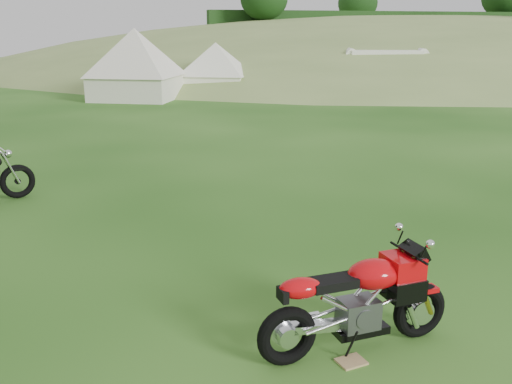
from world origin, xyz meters
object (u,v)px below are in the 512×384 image
object	(u,v)px
sport_motorcycle	(357,295)
caravan	(384,69)
plywood_board	(351,362)
tent_mid	(216,67)
tent_left	(136,66)

from	to	relation	value
sport_motorcycle	caravan	distance (m)	24.12
sport_motorcycle	plywood_board	size ratio (longest dim) A/B	7.54
sport_motorcycle	caravan	bearing A→B (deg)	57.10
tent_mid	caravan	distance (m)	8.20
sport_motorcycle	tent_mid	world-z (taller)	tent_mid
tent_left	caravan	size ratio (longest dim) A/B	0.78
sport_motorcycle	plywood_board	bearing A→B (deg)	-126.87
tent_left	tent_mid	distance (m)	3.93
plywood_board	sport_motorcycle	bearing A→B (deg)	59.50
tent_left	caravan	world-z (taller)	tent_left
tent_mid	caravan	size ratio (longest dim) A/B	0.67
sport_motorcycle	plywood_board	distance (m)	0.59
tent_left	tent_mid	size ratio (longest dim) A/B	1.16
tent_left	sport_motorcycle	bearing A→B (deg)	-63.99
plywood_board	tent_mid	xyz separation A→B (m)	(2.70, 22.15, 1.20)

